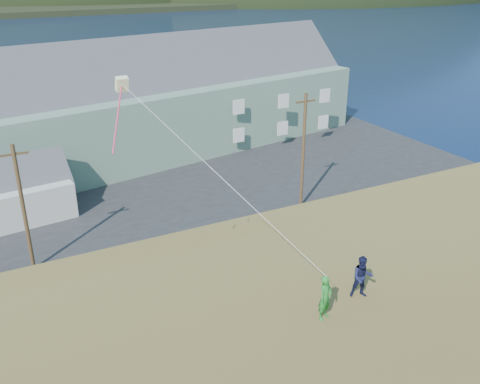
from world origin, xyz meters
name	(u,v)px	position (x,y,z in m)	size (l,w,h in m)	color
ground	(104,266)	(0.00, 0.00, 0.00)	(900.00, 900.00, 0.00)	#0A1638
grass_strip	(112,281)	(0.00, -2.00, 0.05)	(110.00, 8.00, 0.10)	#4C3D19
waterfront_lot	(55,177)	(0.00, 17.00, 0.06)	(72.00, 36.00, 0.12)	#28282B
lodge	(178,96)	(13.12, 19.99, 5.22)	(40.03, 17.51, 13.62)	slate
shed_white	(20,191)	(-3.49, 9.61, 2.22)	(7.72, 5.58, 5.73)	silver
utility_poles	(75,197)	(-0.96, 1.50, 4.35)	(31.92, 0.24, 8.90)	#47331E
kite_flyer_green	(325,298)	(3.06, -18.49, 7.96)	(0.55, 0.36, 1.51)	#227D2B
kite_flyer_navy	(362,277)	(4.86, -18.09, 7.95)	(0.73, 0.57, 1.51)	#15183A
kite_rig	(124,92)	(-0.54, -10.37, 13.21)	(2.42, 4.45, 10.32)	#F9FBBF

